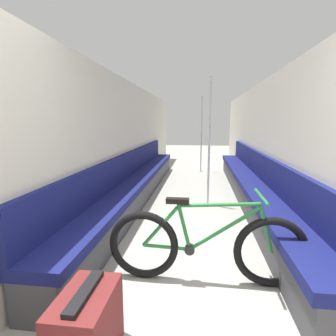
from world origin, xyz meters
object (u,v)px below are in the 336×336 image
object	(u,v)px
bench_seat_row_right	(251,187)
grab_pole_near	(201,135)
luggage_bag	(87,328)
bench_seat_row_left	(138,183)
bicycle	(205,247)
grab_pole_far	(209,145)

from	to	relation	value
bench_seat_row_right	grab_pole_near	xyz separation A→B (m)	(-0.88, 2.92, 0.75)
grab_pole_near	luggage_bag	bearing A→B (deg)	-96.15
bench_seat_row_left	grab_pole_near	world-z (taller)	grab_pole_near
bench_seat_row_right	grab_pole_near	distance (m)	3.14
bicycle	luggage_bag	xyz separation A→B (m)	(-0.71, -0.89, -0.11)
bench_seat_row_right	grab_pole_far	world-z (taller)	grab_pole_far
grab_pole_far	luggage_bag	xyz separation A→B (m)	(-0.79, -3.13, -0.82)
grab_pole_far	luggage_bag	bearing A→B (deg)	-104.22
bench_seat_row_right	grab_pole_far	bearing A→B (deg)	-164.66
bicycle	grab_pole_far	world-z (taller)	grab_pole_far
luggage_bag	bicycle	bearing A→B (deg)	51.62
bench_seat_row_right	luggage_bag	size ratio (longest dim) A/B	13.34
grab_pole_far	bench_seat_row_left	bearing A→B (deg)	170.75
bench_seat_row_left	luggage_bag	world-z (taller)	bench_seat_row_left
bicycle	grab_pole_far	xyz separation A→B (m)	(0.09, 2.24, 0.71)
bicycle	grab_pole_near	size ratio (longest dim) A/B	0.82
grab_pole_near	bench_seat_row_right	bearing A→B (deg)	-73.16
bicycle	grab_pole_near	world-z (taller)	grab_pole_near
bench_seat_row_right	bicycle	world-z (taller)	bench_seat_row_right
bench_seat_row_left	bicycle	bearing A→B (deg)	-63.90
bench_seat_row_left	bench_seat_row_right	distance (m)	2.05
bench_seat_row_right	luggage_bag	world-z (taller)	bench_seat_row_right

